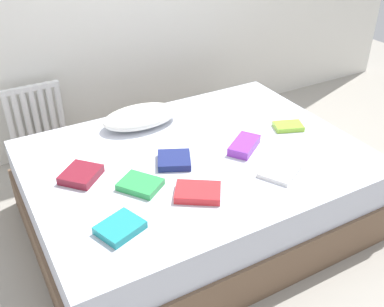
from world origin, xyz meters
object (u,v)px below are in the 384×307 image
Objects in this scene: pillow at (140,117)px; textbook_green at (140,184)px; textbook_navy at (174,160)px; textbook_purple at (244,145)px; textbook_teal at (120,228)px; textbook_red at (198,192)px; radiator at (36,120)px; textbook_lime at (288,126)px; textbook_maroon at (81,175)px; textbook_white at (280,171)px; bed at (196,188)px.

textbook_green is (-0.29, -0.65, -0.04)m from pillow.
textbook_navy is 0.45m from textbook_purple.
textbook_red is (0.46, 0.06, 0.00)m from textbook_teal.
textbook_green is at bearing -78.68° from radiator.
pillow is at bearing 113.04° from textbook_navy.
pillow is at bearing 119.81° from textbook_red.
textbook_red is at bearing 11.92° from textbook_green.
pillow reaches higher than textbook_lime.
pillow reaches higher than textbook_red.
textbook_maroon is 0.86× the size of textbook_red.
textbook_purple is at bearing -52.69° from radiator.
textbook_green is (0.22, 0.27, -0.00)m from textbook_teal.
textbook_lime is (1.39, -1.21, 0.15)m from radiator.
textbook_maroon is at bearing -167.34° from textbook_navy.
textbook_white is at bearing -120.33° from textbook_purple.
textbook_teal is at bearing -139.16° from textbook_red.
textbook_green is at bearing -161.64° from bed.
textbook_red is at bearing -12.66° from textbook_teal.
textbook_navy is at bearing 136.22° from textbook_purple.
textbook_navy is at bearing 112.87° from textbook_white.
pillow is at bearing 104.88° from bed.
textbook_purple is 1.11× the size of textbook_white.
textbook_teal is (0.05, -1.61, 0.15)m from radiator.
radiator is at bearing 160.03° from textbook_lime.
textbook_navy is at bearing 117.78° from textbook_red.
radiator is 2.98× the size of textbook_lime.
textbook_maroon is (-0.68, 0.10, 0.28)m from bed.
textbook_maroon reaches higher than textbook_lime.
pillow reaches higher than textbook_navy.
pillow is 1.06m from textbook_teal.
textbook_navy is 0.34m from textbook_red.
textbook_red is at bearing -118.47° from bed.
bed is 10.86× the size of textbook_lime.
textbook_lime is (0.69, -0.01, 0.27)m from bed.
textbook_maroon is (-0.52, 0.12, 0.00)m from textbook_navy.
textbook_navy is at bearing -92.48° from pillow.
textbook_teal is 0.82× the size of textbook_purple.
textbook_teal is at bearing -147.48° from bed.
radiator is at bearing 93.78° from textbook_white.
textbook_maroon reaches higher than textbook_white.
textbook_red is 1.07× the size of textbook_white.
textbook_green is at bearing -113.97° from pillow.
textbook_maroon is (-0.96, 0.19, -0.00)m from textbook_purple.
textbook_white is at bearing -69.16° from textbook_maroon.
pillow is 2.20× the size of textbook_red.
textbook_purple is at bearing 66.30° from textbook_white.
bed is 9.11× the size of textbook_white.
textbook_teal is (-0.49, -0.39, -0.00)m from textbook_navy.
textbook_navy is at bearing -158.41° from textbook_lime.
textbook_maroon is 1.10× the size of textbook_lime.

